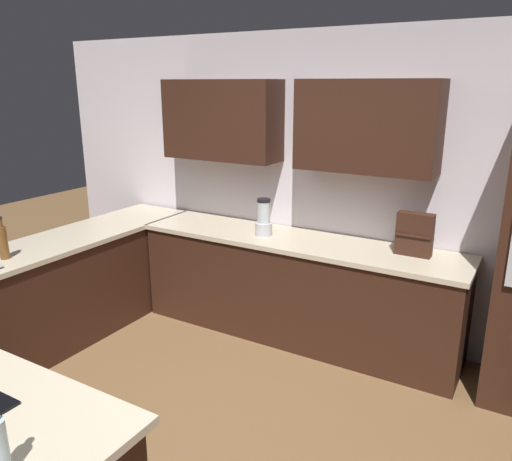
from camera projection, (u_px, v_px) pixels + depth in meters
name	position (u px, v px, depth m)	size (l,w,h in m)	color
ground_plane	(183.00, 457.00, 3.04)	(14.00, 14.00, 0.00)	brown
wall_back	(318.00, 171.00, 4.36)	(6.00, 0.44, 2.60)	silver
lower_cabinets_back	(295.00, 290.00, 4.39)	(2.80, 0.60, 0.86)	#381E14
countertop_back	(297.00, 241.00, 4.27)	(2.84, 0.64, 0.04)	beige
lower_cabinets_side	(52.00, 297.00, 4.26)	(0.60, 2.90, 0.86)	#381E14
countertop_side	(45.00, 246.00, 4.13)	(0.64, 2.94, 0.04)	beige
blender	(264.00, 220.00, 4.34)	(0.15, 0.15, 0.32)	silver
spice_rack	(415.00, 234.00, 3.82)	(0.27, 0.11, 0.33)	#381E14
dish_soap_bottle	(3.00, 242.00, 3.75)	(0.07, 0.07, 0.33)	brown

